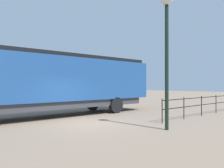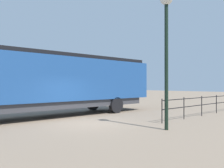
% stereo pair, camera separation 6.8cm
% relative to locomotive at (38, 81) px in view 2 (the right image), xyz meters
% --- Properties ---
extents(ground_plane, '(120.00, 120.00, 0.00)m').
position_rel_locomotive_xyz_m(ground_plane, '(3.53, 0.93, -2.19)').
color(ground_plane, '#84705B').
extents(locomotive, '(2.88, 17.50, 3.86)m').
position_rel_locomotive_xyz_m(locomotive, '(0.00, 0.00, 0.00)').
color(locomotive, navy).
rests_on(locomotive, ground_plane).
extents(lamp_post, '(0.56, 0.56, 6.00)m').
position_rel_locomotive_xyz_m(lamp_post, '(7.23, 2.43, 2.22)').
color(lamp_post, black).
rests_on(lamp_post, ground_plane).
extents(platform_fence, '(0.05, 10.64, 1.26)m').
position_rel_locomotive_xyz_m(platform_fence, '(6.06, 9.06, -1.37)').
color(platform_fence, black).
rests_on(platform_fence, ground_plane).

